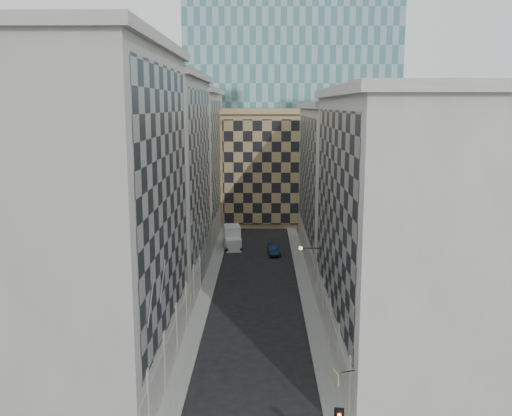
{
  "coord_description": "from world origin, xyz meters",
  "views": [
    {
      "loc": [
        0.65,
        -27.74,
        19.33
      ],
      "look_at": [
        0.16,
        12.53,
        12.08
      ],
      "focal_mm": 40.0,
      "sensor_mm": 36.0,
      "label": 1
    }
  ],
  "objects": [
    {
      "name": "sidewalk_west",
      "position": [
        -5.25,
        30.0,
        0.07
      ],
      "size": [
        1.5,
        100.0,
        0.15
      ],
      "primitive_type": "cube",
      "color": "gray",
      "rests_on": "ground"
    },
    {
      "name": "sidewalk_east",
      "position": [
        5.25,
        30.0,
        0.07
      ],
      "size": [
        1.5,
        100.0,
        0.15
      ],
      "primitive_type": "cube",
      "color": "gray",
      "rests_on": "ground"
    },
    {
      "name": "bldg_left_a",
      "position": [
        -10.88,
        11.0,
        11.82
      ],
      "size": [
        10.8,
        22.8,
        23.7
      ],
      "color": "#9E9A8E",
      "rests_on": "ground"
    },
    {
      "name": "bldg_left_b",
      "position": [
        -10.88,
        33.0,
        11.32
      ],
      "size": [
        10.8,
        22.8,
        22.7
      ],
      "color": "gray",
      "rests_on": "ground"
    },
    {
      "name": "bldg_left_c",
      "position": [
        -10.88,
        55.0,
        10.83
      ],
      "size": [
        10.8,
        22.8,
        21.7
      ],
      "color": "#9E9A8E",
      "rests_on": "ground"
    },
    {
      "name": "bldg_right_a",
      "position": [
        10.88,
        15.0,
        10.32
      ],
      "size": [
        10.8,
        26.8,
        20.7
      ],
      "color": "#B0ADA1",
      "rests_on": "ground"
    },
    {
      "name": "bldg_right_b",
      "position": [
        10.89,
        42.0,
        9.85
      ],
      "size": [
        10.8,
        28.8,
        19.7
      ],
      "color": "#B0ADA1",
      "rests_on": "ground"
    },
    {
      "name": "tan_block",
      "position": [
        2.0,
        67.9,
        9.44
      ],
      "size": [
        16.8,
        14.8,
        18.8
      ],
      "color": "tan",
      "rests_on": "ground"
    },
    {
      "name": "church_tower",
      "position": [
        0.0,
        82.0,
        26.95
      ],
      "size": [
        7.2,
        7.2,
        51.5
      ],
      "color": "#2E2824",
      "rests_on": "ground"
    },
    {
      "name": "flagpoles_left",
      "position": [
        -5.9,
        6.0,
        8.0
      ],
      "size": [
        0.1,
        6.33,
        2.33
      ],
      "color": "gray",
      "rests_on": "ground"
    },
    {
      "name": "bracket_lamp",
      "position": [
        4.38,
        24.0,
        6.2
      ],
      "size": [
        1.98,
        0.36,
        0.36
      ],
      "color": "black",
      "rests_on": "ground"
    },
    {
      "name": "box_truck",
      "position": [
        -3.53,
        48.71,
        1.28
      ],
      "size": [
        2.84,
        5.58,
        2.93
      ],
      "rotation": [
        0.0,
        0.0,
        0.13
      ],
      "color": "silver",
      "rests_on": "ground"
    },
    {
      "name": "dark_car",
      "position": [
        2.1,
        45.0,
        0.66
      ],
      "size": [
        1.65,
        4.1,
        1.32
      ],
      "primitive_type": "imported",
      "rotation": [
        0.0,
        0.0,
        0.06
      ],
      "color": "#0E1C34",
      "rests_on": "ground"
    },
    {
      "name": "shop_sign",
      "position": [
        4.96,
        3.0,
        3.83
      ],
      "size": [
        1.24,
        0.7,
        0.8
      ],
      "rotation": [
        0.0,
        0.0,
        0.31
      ],
      "color": "black",
      "rests_on": "ground"
    }
  ]
}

